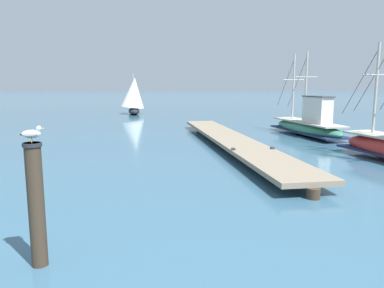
% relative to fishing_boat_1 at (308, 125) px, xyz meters
% --- Properties ---
extents(floating_dock, '(1.81, 16.92, 0.53)m').
position_rel_fishing_boat_1_xyz_m(floating_dock, '(-5.54, -3.11, -0.29)').
color(floating_dock, gray).
rests_on(floating_dock, ground).
extents(fishing_boat_1, '(2.05, 7.32, 4.89)m').
position_rel_fishing_boat_1_xyz_m(fishing_boat_1, '(0.00, 0.00, 0.00)').
color(fishing_boat_1, '#337556').
rests_on(fishing_boat_1, ground).
extents(mooring_piling, '(0.30, 0.30, 2.07)m').
position_rel_fishing_boat_1_xyz_m(mooring_piling, '(-11.78, -14.04, 0.42)').
color(mooring_piling, '#3D3023').
rests_on(mooring_piling, ground).
extents(perched_seagull, '(0.38, 0.17, 0.26)m').
position_rel_fishing_boat_1_xyz_m(perched_seagull, '(-11.79, -14.04, 1.57)').
color(perched_seagull, gold).
rests_on(perched_seagull, mooring_piling).
extents(distant_sailboat, '(2.69, 4.69, 4.10)m').
position_rel_fishing_boat_1_xyz_m(distant_sailboat, '(-10.00, 17.89, 1.23)').
color(distant_sailboat, black).
rests_on(distant_sailboat, ground).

